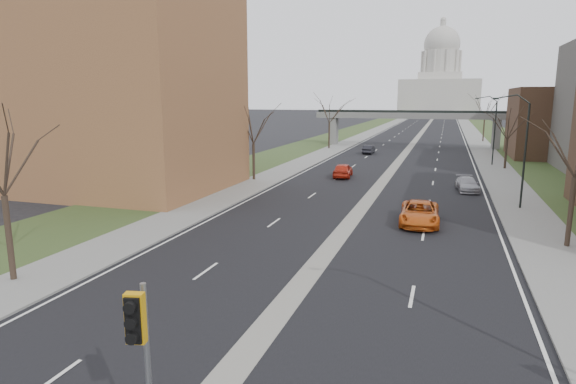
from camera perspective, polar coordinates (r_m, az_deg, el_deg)
The scene contains 21 objects.
road_surface at distance 158.70m, azimuth 16.13°, elevation 7.53°, with size 20.00×600.00×0.01m, color black.
median_strip at distance 158.70m, azimuth 16.13°, elevation 7.53°, with size 1.20×600.00×0.02m, color gray.
sidewalk_right at distance 158.70m, azimuth 20.49°, elevation 7.29°, with size 4.00×600.00×0.12m, color gray.
sidewalk_left at distance 159.60m, azimuth 11.79°, elevation 7.77°, with size 4.00×600.00×0.12m, color gray.
grass_verge_right at distance 159.04m, azimuth 22.66°, elevation 7.14°, with size 8.00×600.00×0.10m, color #2C431F.
grass_verge_left at distance 160.39m, azimuth 9.64°, elevation 7.86°, with size 8.00×600.00×0.10m, color #2C431F.
apartment_building at distance 50.02m, azimuth -22.24°, elevation 13.12°, with size 25.00×16.00×22.00m, color #94633B.
commercial_block_far at distance 80.05m, azimuth 29.94°, elevation 7.08°, with size 14.00×14.00×10.00m, color #483321.
pedestrian_bridge at distance 88.64m, azimuth 14.44°, elevation 8.33°, with size 34.00×3.00×6.45m.
capitol at distance 328.57m, azimuth 17.54°, elevation 12.29°, with size 48.00×42.00×55.75m.
streetlight_mid at distance 40.69m, azimuth 25.46°, elevation 7.82°, with size 2.61×0.20×8.70m.
streetlight_far at distance 66.56m, azimuth 22.76°, elevation 8.87°, with size 2.61×0.20×8.70m.
tree_left_b at distance 50.15m, azimuth -4.15°, elevation 8.42°, with size 6.75×6.75×8.81m.
tree_left_c at distance 82.59m, azimuth 4.95°, elevation 9.99°, with size 7.65×7.65×9.99m.
tree_right_b at distance 63.80m, azimuth 24.69°, elevation 7.64°, with size 6.30×6.30×8.22m.
tree_right_c at distance 103.60m, azimuth 22.37°, elevation 9.42°, with size 7.65×7.65×9.99m.
signal_pole_median at distance 10.86m, azimuth -16.94°, elevation -17.92°, with size 0.60×0.79×4.75m.
car_left_near at distance 52.93m, azimuth 6.53°, elevation 2.59°, with size 1.85×4.60×1.57m, color red.
car_left_far at distance 76.41m, azimuth 9.55°, elevation 5.00°, with size 1.41×4.04×1.33m, color black.
car_right_near at distance 34.15m, azimuth 15.33°, elevation -2.42°, with size 2.56×5.56×1.55m, color #CC5815.
car_right_mid at distance 47.71m, azimuth 20.47°, elevation 0.87°, with size 1.79×4.41×1.28m, color #95959C.
Camera 1 is at (6.00, -8.36, 8.48)m, focal length 30.00 mm.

